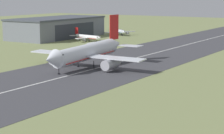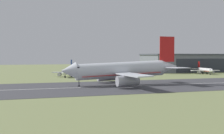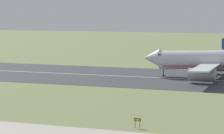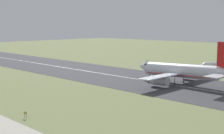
# 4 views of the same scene
# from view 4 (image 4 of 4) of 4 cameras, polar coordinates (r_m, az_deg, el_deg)

# --- Properties ---
(ground_plane) EXTENTS (717.63, 717.63, 0.00)m
(ground_plane) POSITION_cam_4_polar(r_m,az_deg,el_deg) (96.54, -9.14, -7.61)
(ground_plane) COLOR #7A8451
(runway_strip) EXTENTS (477.63, 46.81, 0.06)m
(runway_strip) POSITION_cam_4_polar(r_m,az_deg,el_deg) (136.28, 10.19, -3.10)
(runway_strip) COLOR #3D3D42
(runway_strip) RESTS_ON ground_plane
(runway_centreline) EXTENTS (429.87, 0.70, 0.01)m
(runway_centreline) POSITION_cam_4_polar(r_m,az_deg,el_deg) (136.27, 10.19, -3.08)
(runway_centreline) COLOR silver
(runway_centreline) RESTS_ON runway_strip
(airplane_landing) EXTENTS (47.36, 48.49, 18.88)m
(airplane_landing) POSITION_cam_4_polar(r_m,az_deg,el_deg) (136.73, 12.44, -0.75)
(airplane_landing) COLOR silver
(airplane_landing) RESTS_ON ground_plane
(airplane_parked_west) EXTENTS (18.15, 23.91, 9.02)m
(airplane_parked_west) POSITION_cam_4_polar(r_m,az_deg,el_deg) (189.02, 18.66, 0.48)
(airplane_parked_west) COLOR silver
(airplane_parked_west) RESTS_ON ground_plane
(runway_sign) EXTENTS (1.25, 0.13, 1.77)m
(runway_sign) POSITION_cam_4_polar(r_m,az_deg,el_deg) (89.41, -15.58, -8.19)
(runway_sign) COLOR #4C4C51
(runway_sign) RESTS_ON ground_plane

